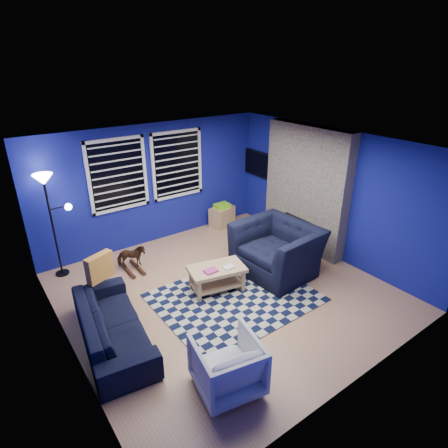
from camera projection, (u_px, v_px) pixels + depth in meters
name	position (u px, v px, depth m)	size (l,w,h in m)	color
floor	(225.00, 292.00, 6.40)	(5.00, 5.00, 0.00)	tan
ceiling	(225.00, 147.00, 5.37)	(5.00, 5.00, 0.00)	white
wall_back	(154.00, 185.00, 7.73)	(5.00, 5.00, 0.00)	navy
wall_left	(59.00, 276.00, 4.55)	(5.00, 5.00, 0.00)	navy
wall_right	(329.00, 194.00, 7.22)	(5.00, 5.00, 0.00)	navy
fireplace	(305.00, 191.00, 7.54)	(0.65, 2.00, 2.50)	gray
window_left	(118.00, 175.00, 7.16)	(1.17, 0.06, 1.42)	black
window_right	(177.00, 165.00, 7.85)	(1.17, 0.06, 1.42)	black
tv	(260.00, 164.00, 8.61)	(0.07, 1.00, 0.58)	black
rug	(235.00, 297.00, 6.24)	(2.50, 2.00, 0.02)	black
sofa	(112.00, 324.00, 5.18)	(0.79, 2.02, 0.59)	black
armchair_big	(277.00, 249.00, 6.84)	(1.23, 1.41, 0.91)	black
armchair_bent	(227.00, 365.00, 4.43)	(0.75, 0.77, 0.70)	gray
rocking_horse	(131.00, 257.00, 6.92)	(0.52, 0.24, 0.44)	#452616
coffee_table	(217.00, 274.00, 6.33)	(1.03, 0.73, 0.47)	tan
cabinet	(222.00, 216.00, 8.79)	(0.63, 0.50, 0.55)	tan
floor_lamp	(48.00, 194.00, 6.29)	(0.52, 0.32, 1.91)	black
throw_pillow	(100.00, 267.00, 5.61)	(0.44, 0.13, 0.41)	orange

